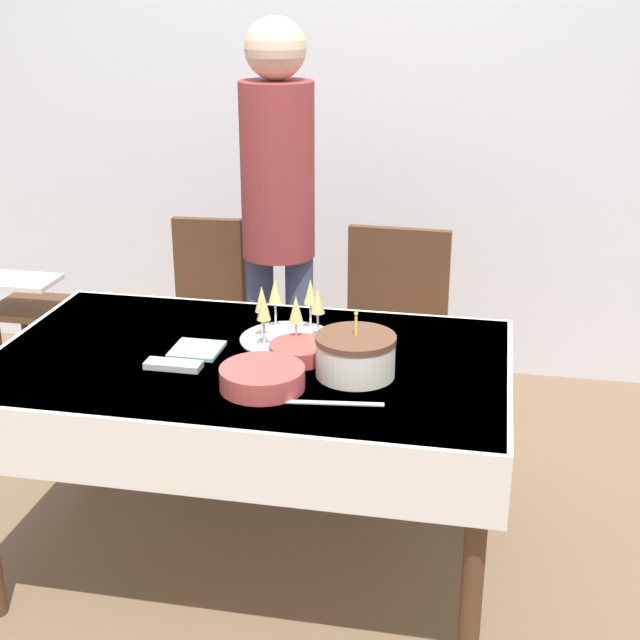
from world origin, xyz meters
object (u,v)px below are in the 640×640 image
object	(u,v)px
dining_chair_far_left	(219,329)
person_standing	(278,202)
champagne_tray	(288,315)
plate_stack_main	(262,378)
dining_chair_far_right	(392,342)
plate_stack_dessert	(299,351)
high_chair	(31,324)
birthday_cake	(355,355)

from	to	relation	value
dining_chair_far_left	person_standing	xyz separation A→B (m)	(0.25, 0.02, 0.53)
champagne_tray	plate_stack_main	world-z (taller)	champagne_tray
dining_chair_far_left	dining_chair_far_right	world-z (taller)	same
plate_stack_dessert	high_chair	distance (m)	1.55
person_standing	high_chair	distance (m)	1.21
high_chair	plate_stack_dessert	bearing A→B (deg)	-29.68
high_chair	champagne_tray	bearing A→B (deg)	-25.91
dining_chair_far_right	high_chair	bearing A→B (deg)	-178.96
birthday_cake	plate_stack_dessert	distance (m)	0.21
dining_chair_far_left	birthday_cake	size ratio (longest dim) A/B	4.00
birthday_cake	person_standing	size ratio (longest dim) A/B	0.14
birthday_cake	high_chair	xyz separation A→B (m)	(-1.51, 0.84, -0.34)
plate_stack_main	high_chair	xyz separation A→B (m)	(-1.27, 0.98, -0.30)
dining_chair_far_right	plate_stack_main	bearing A→B (deg)	-104.28
high_chair	dining_chair_far_right	bearing A→B (deg)	1.04
dining_chair_far_left	birthday_cake	world-z (taller)	birthday_cake
dining_chair_far_right	champagne_tray	bearing A→B (deg)	-112.74
plate_stack_dessert	person_standing	world-z (taller)	person_standing
birthday_cake	plate_stack_main	xyz separation A→B (m)	(-0.24, -0.14, -0.03)
champagne_tray	high_chair	size ratio (longest dim) A/B	0.44
plate_stack_main	person_standing	distance (m)	1.07
dining_chair_far_right	plate_stack_dessert	size ratio (longest dim) A/B	5.16
plate_stack_dessert	dining_chair_far_right	bearing A→B (deg)	75.77
plate_stack_dessert	person_standing	size ratio (longest dim) A/B	0.11
person_standing	dining_chair_far_left	bearing A→B (deg)	-176.29
plate_stack_dessert	person_standing	xyz separation A→B (m)	(-0.26, 0.80, 0.26)
dining_chair_far_left	plate_stack_dessert	bearing A→B (deg)	-56.87
birthday_cake	plate_stack_dessert	world-z (taller)	birthday_cake
dining_chair_far_left	plate_stack_main	bearing A→B (deg)	-65.72
champagne_tray	dining_chair_far_right	bearing A→B (deg)	67.26
plate_stack_dessert	champagne_tray	bearing A→B (deg)	115.42
dining_chair_far_right	person_standing	world-z (taller)	person_standing
person_standing	champagne_tray	bearing A→B (deg)	-73.94
dining_chair_far_right	birthday_cake	world-z (taller)	birthday_cake
birthday_cake	champagne_tray	size ratio (longest dim) A/B	0.76
high_chair	person_standing	bearing A→B (deg)	2.36
dining_chair_far_left	plate_stack_dessert	xyz separation A→B (m)	(0.51, -0.78, 0.27)
high_chair	birthday_cake	bearing A→B (deg)	-29.03
dining_chair_far_left	birthday_cake	distance (m)	1.15
champagne_tray	person_standing	distance (m)	0.71
dining_chair_far_left	dining_chair_far_right	bearing A→B (deg)	0.01
dining_chair_far_left	champagne_tray	size ratio (longest dim) A/B	3.05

